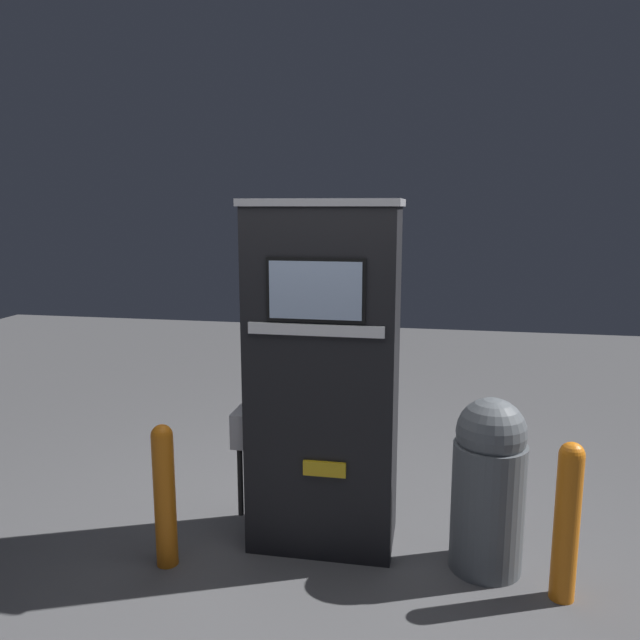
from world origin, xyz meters
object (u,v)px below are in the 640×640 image
safety_bollard (164,492)px  trash_bin (489,483)px  gas_pump (324,377)px  safety_bollard_far (567,518)px

safety_bollard → trash_bin: 1.77m
gas_pump → trash_bin: (0.94, -0.14, -0.51)m
safety_bollard_far → trash_bin: bearing=149.4°
safety_bollard → trash_bin: (1.74, 0.29, 0.07)m
gas_pump → safety_bollard_far: gas_pump is taller
trash_bin → safety_bollard_far: bearing=-30.6°
safety_bollard_far → safety_bollard: bearing=-177.9°
safety_bollard → trash_bin: trash_bin is taller
gas_pump → trash_bin: bearing=-8.2°
safety_bollard → trash_bin: size_ratio=0.84×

